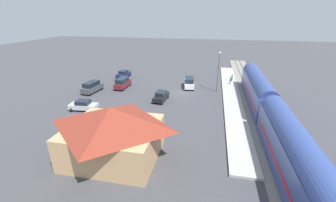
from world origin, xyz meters
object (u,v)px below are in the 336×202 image
at_px(light_pole_near_platform, 219,67).
at_px(pedestrian_waiting_far, 231,80).
at_px(sedan_black, 161,96).
at_px(passenger_train, 295,155).
at_px(pedestrian_on_platform, 232,77).
at_px(station_building, 113,132).
at_px(suv_charcoal, 92,87).
at_px(suv_white, 189,83).
at_px(suv_maroon, 123,83).
at_px(sedan_silver, 83,105).
at_px(sedan_navy, 124,74).

bearing_deg(light_pole_near_platform, pedestrian_waiting_far, -120.80).
height_order(pedestrian_waiting_far, sedan_black, pedestrian_waiting_far).
bearing_deg(passenger_train, pedestrian_on_platform, -83.94).
xyz_separation_m(station_building, light_pole_near_platform, (-11.20, -24.27, 1.97)).
bearing_deg(sedan_black, suv_charcoal, -6.09).
relative_size(sedan_black, suv_white, 0.91).
distance_m(suv_maroon, suv_white, 14.24).
height_order(pedestrian_on_platform, pedestrian_waiting_far, same).
bearing_deg(suv_maroon, suv_charcoal, 37.41).
bearing_deg(passenger_train, suv_maroon, -40.66).
height_order(pedestrian_on_platform, light_pole_near_platform, light_pole_near_platform).
distance_m(suv_charcoal, light_pole_near_platform, 25.57).
bearing_deg(sedan_silver, station_building, 134.48).
xyz_separation_m(sedan_silver, sedan_black, (-11.50, -6.79, 0.00)).
bearing_deg(passenger_train, sedan_silver, -20.57).
bearing_deg(pedestrian_on_platform, sedan_black, 46.54).
relative_size(pedestrian_waiting_far, light_pole_near_platform, 0.21).
relative_size(suv_maroon, suv_charcoal, 0.97).
relative_size(station_building, pedestrian_waiting_far, 6.04).
distance_m(station_building, suv_white, 26.34).
height_order(pedestrian_on_platform, sedan_black, pedestrian_on_platform).
height_order(passenger_train, pedestrian_on_platform, passenger_train).
bearing_deg(sedan_black, sedan_navy, -46.05).
relative_size(sedan_black, light_pole_near_platform, 0.57).
distance_m(suv_maroon, sedan_black, 11.10).
distance_m(passenger_train, light_pole_near_platform, 25.43).
height_order(passenger_train, sedan_black, passenger_train).
distance_m(sedan_navy, sedan_silver, 20.08).
relative_size(station_building, suv_white, 2.01).
distance_m(suv_maroon, light_pole_near_platform, 20.17).
xyz_separation_m(station_building, sedan_silver, (10.30, -10.49, -2.23)).
xyz_separation_m(passenger_train, sedan_black, (16.80, -17.41, -1.98)).
distance_m(suv_white, light_pole_near_platform, 7.16).
xyz_separation_m(passenger_train, light_pole_near_platform, (6.80, -24.40, 2.22)).
bearing_deg(suv_maroon, sedan_silver, 81.68).
height_order(pedestrian_waiting_far, suv_maroon, suv_maroon).
bearing_deg(light_pole_near_platform, sedan_black, 34.93).
distance_m(sedan_silver, light_pole_near_platform, 25.88).
xyz_separation_m(pedestrian_on_platform, suv_maroon, (23.17, 8.83, -0.13)).
bearing_deg(sedan_black, suv_white, -116.43).
height_order(sedan_silver, suv_white, suv_white).
bearing_deg(suv_maroon, pedestrian_on_platform, -159.14).
bearing_deg(pedestrian_on_platform, pedestrian_waiting_far, 77.48).
xyz_separation_m(pedestrian_waiting_far, suv_maroon, (22.66, 6.56, -0.13)).
distance_m(sedan_navy, light_pole_near_platform, 23.99).
relative_size(pedestrian_on_platform, sedan_navy, 0.36).
height_order(pedestrian_on_platform, sedan_navy, pedestrian_on_platform).
bearing_deg(suv_charcoal, suv_maroon, -142.59).
bearing_deg(pedestrian_waiting_far, suv_white, 21.72).
bearing_deg(suv_charcoal, pedestrian_on_platform, -155.83).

